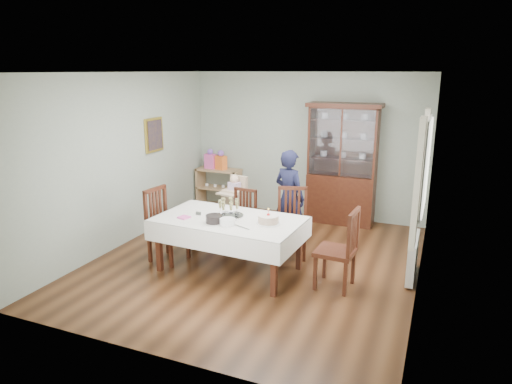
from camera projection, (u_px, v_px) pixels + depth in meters
The scene contains 25 objects.
floor at pixel (256, 261), 6.72m from camera, with size 5.00×5.00×0.00m, color #593319.
room_shell at pixel (269, 141), 6.76m from camera, with size 5.00×5.00×5.00m.
dining_table at pixel (229, 244), 6.34m from camera, with size 2.06×1.26×0.76m.
china_cabinet at pixel (342, 163), 8.17m from camera, with size 1.30×0.48×2.18m.
sideboard at pixel (219, 188), 9.30m from camera, with size 0.90×0.38×0.80m.
picture_frame at pixel (154, 135), 7.83m from camera, with size 0.04×0.48×0.58m, color gold.
window at pixel (426, 166), 5.77m from camera, with size 0.04×1.02×1.22m, color white.
curtain_left at pixel (418, 184), 5.27m from camera, with size 0.07×0.30×1.55m, color silver.
curtain_right at pixel (423, 164), 6.37m from camera, with size 0.07×0.30×1.55m, color silver.
radiator at pixel (413, 257), 6.12m from camera, with size 0.10×0.80×0.55m, color white.
chair_far_left at pixel (241, 231), 7.19m from camera, with size 0.45×0.45×0.92m.
chair_far_right at pixel (292, 236), 6.87m from camera, with size 0.58×0.58×1.03m.
chair_end_left at pixel (168, 239), 6.70m from camera, with size 0.54×0.54×1.08m.
chair_end_right at pixel (336, 264), 5.85m from camera, with size 0.51×0.51×1.06m.
woman at pixel (289, 197), 7.25m from camera, with size 0.56×0.37×1.54m, color black.
high_chair at pixel (235, 211), 7.79m from camera, with size 0.55×0.55×1.03m.
champagne_tray at pixel (229, 212), 6.31m from camera, with size 0.40×0.40×0.24m.
birthday_cake at pixel (268, 220), 6.02m from camera, with size 0.32×0.32×0.22m.
plate_stack_dark at pixel (214, 219), 6.06m from camera, with size 0.22×0.22×0.11m, color black.
plate_stack_white at pixel (227, 222), 5.98m from camera, with size 0.20×0.20×0.09m, color white.
napkin_stack at pixel (184, 217), 6.26m from camera, with size 0.14×0.14×0.02m, color #DF52A3.
cutlery at pixel (196, 213), 6.46m from camera, with size 0.10×0.15×0.01m, color silver, non-canonical shape.
cake_knife at pixel (242, 227), 5.88m from camera, with size 0.26×0.02×0.01m, color silver.
gift_bag_pink at pixel (210, 160), 9.19m from camera, with size 0.22×0.15×0.40m.
gift_bag_orange at pixel (221, 161), 9.11m from camera, with size 0.25×0.21×0.39m.
Camera 1 is at (2.38, -5.76, 2.73)m, focal length 32.00 mm.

